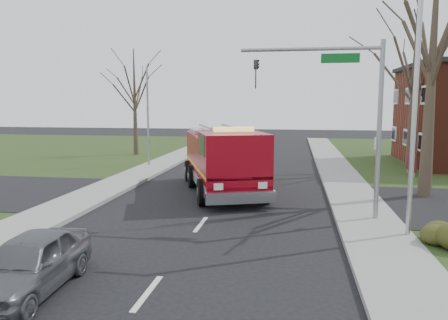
# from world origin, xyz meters

# --- Properties ---
(ground) EXTENTS (120.00, 120.00, 0.00)m
(ground) POSITION_xyz_m (0.00, 0.00, 0.00)
(ground) COLOR black
(ground) RESTS_ON ground
(sidewalk_right) EXTENTS (2.40, 80.00, 0.15)m
(sidewalk_right) POSITION_xyz_m (6.20, 0.00, 0.07)
(sidewalk_right) COLOR gray
(sidewalk_right) RESTS_ON ground
(sidewalk_left) EXTENTS (2.40, 80.00, 0.15)m
(sidewalk_left) POSITION_xyz_m (-6.20, 0.00, 0.07)
(sidewalk_left) COLOR gray
(sidewalk_left) RESTS_ON ground
(health_center_sign) EXTENTS (0.12, 2.00, 1.40)m
(health_center_sign) POSITION_xyz_m (10.50, 12.50, 0.88)
(health_center_sign) COLOR #4F121B
(health_center_sign) RESTS_ON ground
(bare_tree_near) EXTENTS (6.00, 6.00, 12.00)m
(bare_tree_near) POSITION_xyz_m (9.50, 6.00, 7.41)
(bare_tree_near) COLOR #382C21
(bare_tree_near) RESTS_ON ground
(bare_tree_far) EXTENTS (5.25, 5.25, 10.50)m
(bare_tree_far) POSITION_xyz_m (11.00, 15.00, 6.49)
(bare_tree_far) COLOR #382C21
(bare_tree_far) RESTS_ON ground
(bare_tree_left) EXTENTS (4.50, 4.50, 9.00)m
(bare_tree_left) POSITION_xyz_m (-10.00, 20.00, 5.56)
(bare_tree_left) COLOR #382C21
(bare_tree_left) RESTS_ON ground
(traffic_signal_mast) EXTENTS (5.29, 0.18, 6.80)m
(traffic_signal_mast) POSITION_xyz_m (5.21, 1.50, 4.71)
(traffic_signal_mast) COLOR gray
(traffic_signal_mast) RESTS_ON ground
(streetlight_pole) EXTENTS (1.48, 0.16, 8.40)m
(streetlight_pole) POSITION_xyz_m (7.14, -0.50, 4.55)
(streetlight_pole) COLOR #B7BABF
(streetlight_pole) RESTS_ON ground
(utility_pole_far) EXTENTS (0.14, 0.14, 7.00)m
(utility_pole_far) POSITION_xyz_m (-6.80, 14.00, 3.50)
(utility_pole_far) COLOR gray
(utility_pole_far) RESTS_ON ground
(fire_engine) EXTENTS (5.60, 9.05, 3.45)m
(fire_engine) POSITION_xyz_m (-0.15, 6.10, 1.56)
(fire_engine) COLOR maroon
(fire_engine) RESTS_ON ground
(parked_car_maroon) EXTENTS (1.86, 4.23, 1.42)m
(parked_car_maroon) POSITION_xyz_m (-2.80, -6.37, 0.71)
(parked_car_maroon) COLOR #515358
(parked_car_maroon) RESTS_ON ground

